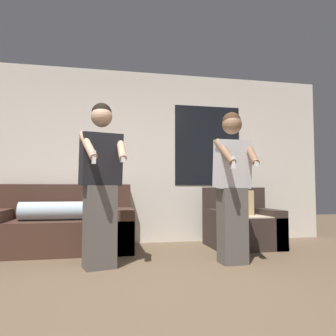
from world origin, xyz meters
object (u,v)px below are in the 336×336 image
armchair (241,226)px  person_left (101,182)px  couch (62,228)px  person_right (232,184)px

armchair → person_left: 2.29m
armchair → person_left: (-2.02, -0.91, 0.61)m
couch → person_right: 2.36m
person_left → person_right: size_ratio=1.03×
couch → armchair: (2.52, -0.16, -0.01)m
person_left → person_right: 1.47m
couch → person_left: bearing=-64.6°
person_right → person_left: bearing=176.8°
armchair → person_right: (-0.54, -0.99, 0.59)m
person_right → couch: bearing=149.9°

